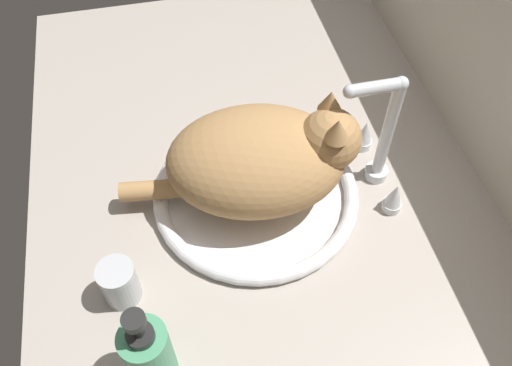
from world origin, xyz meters
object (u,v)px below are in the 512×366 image
object	(u,v)px
cat	(266,159)
soap_pump_bottle	(149,354)
faucet	(381,143)
metal_jar	(119,283)
sink_basin	(256,194)

from	to	relation	value
cat	soap_pump_bottle	xyz separation A→B (cm)	(25.68, -21.36, -3.41)
faucet	soap_pump_bottle	distance (cm)	48.17
soap_pump_bottle	metal_jar	bearing A→B (deg)	-164.48
metal_jar	sink_basin	bearing A→B (deg)	119.90
metal_jar	soap_pump_bottle	bearing A→B (deg)	15.52
sink_basin	metal_jar	world-z (taller)	metal_jar
faucet	metal_jar	xyz separation A→B (cm)	(13.35, -44.04, -5.05)
sink_basin	faucet	size ratio (longest dim) A/B	1.54
cat	soap_pump_bottle	distance (cm)	33.58
faucet	soap_pump_bottle	xyz separation A→B (cm)	(25.90, -40.55, -2.16)
sink_basin	metal_jar	distance (cm)	26.92
faucet	cat	bearing A→B (deg)	-89.35
sink_basin	soap_pump_bottle	xyz separation A→B (cm)	(25.90, -19.73, 5.58)
sink_basin	faucet	bearing A→B (deg)	90.00
soap_pump_bottle	faucet	bearing A→B (deg)	122.57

